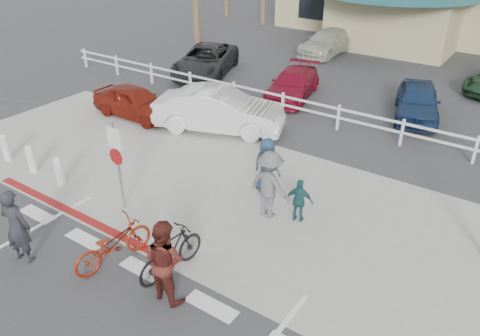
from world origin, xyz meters
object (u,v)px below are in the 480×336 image
Objects in this scene: car_red_compact at (135,102)px; car_white_sedan at (219,110)px; bike_red at (113,244)px; sign_post at (118,162)px; bike_black at (171,253)px.

car_white_sedan is at bearing -76.86° from car_red_compact.
car_red_compact is (-6.09, 6.66, 0.10)m from bike_red.
bike_red is at bearing 178.44° from car_white_sedan.
sign_post reaches higher than car_red_compact.
sign_post is 5.89m from car_white_sedan.
bike_red is at bearing 26.22° from bike_black.
sign_post reaches higher than bike_black.
bike_black is (1.35, 0.50, 0.03)m from bike_red.
car_white_sedan reaches higher than bike_black.
bike_black is 0.50× the size of car_red_compact.
car_red_compact reaches higher than bike_red.
sign_post is 1.43× the size of bike_red.
sign_post reaches higher than car_white_sedan.
sign_post is 1.55× the size of bike_black.
sign_post is 2.51m from bike_red.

